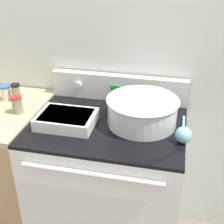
% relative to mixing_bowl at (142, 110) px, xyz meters
% --- Properties ---
extents(kitchen_wall, '(8.00, 0.05, 2.50)m').
position_rel_mixing_bowl_xyz_m(kitchen_wall, '(-0.18, 0.31, 0.25)').
color(kitchen_wall, silver).
rests_on(kitchen_wall, ground_plane).
extents(stove_range, '(0.81, 0.66, 0.92)m').
position_rel_mixing_bowl_xyz_m(stove_range, '(-0.18, -0.04, -0.54)').
color(stove_range, silver).
rests_on(stove_range, ground_plane).
extents(control_panel, '(0.81, 0.07, 0.16)m').
position_rel_mixing_bowl_xyz_m(control_panel, '(-0.18, 0.25, -0.00)').
color(control_panel, silver).
rests_on(control_panel, stove_range).
extents(side_counter, '(0.51, 0.63, 0.94)m').
position_rel_mixing_bowl_xyz_m(side_counter, '(-0.84, -0.04, -0.54)').
color(side_counter, tan).
rests_on(side_counter, ground_plane).
extents(mixing_bowl, '(0.38, 0.38, 0.14)m').
position_rel_mixing_bowl_xyz_m(mixing_bowl, '(0.00, 0.00, 0.00)').
color(mixing_bowl, silver).
rests_on(mixing_bowl, stove_range).
extents(casserole_dish, '(0.29, 0.22, 0.06)m').
position_rel_mixing_bowl_xyz_m(casserole_dish, '(-0.38, -0.10, -0.04)').
color(casserole_dish, silver).
rests_on(casserole_dish, stove_range).
extents(ladle, '(0.08, 0.28, 0.08)m').
position_rel_mixing_bowl_xyz_m(ladle, '(0.22, -0.12, -0.04)').
color(ladle, '#7AB2C6').
rests_on(ladle, stove_range).
extents(spice_jar_red_cap, '(0.06, 0.06, 0.10)m').
position_rel_mixing_bowl_xyz_m(spice_jar_red_cap, '(-0.68, -0.06, -0.02)').
color(spice_jar_red_cap, gray).
rests_on(spice_jar_red_cap, side_counter).
extents(spice_jar_black_cap, '(0.05, 0.05, 0.11)m').
position_rel_mixing_bowl_xyz_m(spice_jar_black_cap, '(-0.76, 0.08, -0.01)').
color(spice_jar_black_cap, gray).
rests_on(spice_jar_black_cap, side_counter).
extents(spice_jar_blue_cap, '(0.06, 0.06, 0.09)m').
position_rel_mixing_bowl_xyz_m(spice_jar_blue_cap, '(-0.83, 0.08, -0.02)').
color(spice_jar_blue_cap, beige).
rests_on(spice_jar_blue_cap, side_counter).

